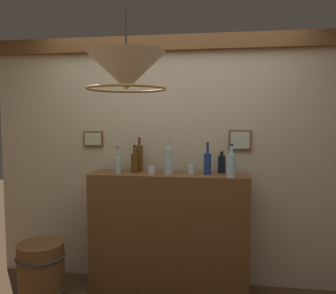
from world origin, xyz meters
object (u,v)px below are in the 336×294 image
object	(u,v)px
liquor_bottle_rye	(169,161)
liquor_bottle_scotch	(139,158)
liquor_bottle_tequila	(222,164)
glass_tumbler_shot	(192,169)
liquor_bottle_vodka	(118,164)
glass_tumbler_highball	(170,167)
pendant_lamp	(126,72)
glass_tumbler_rocks	(151,171)
liquor_bottle_gin	(135,162)
liquor_bottle_mezcal	(231,165)
liquor_bottle_brandy	(207,163)
wooden_barrel	(41,273)

from	to	relation	value
liquor_bottle_rye	liquor_bottle_scotch	world-z (taller)	liquor_bottle_scotch
liquor_bottle_tequila	glass_tumbler_shot	xyz separation A→B (m)	(-0.27, -0.07, -0.05)
liquor_bottle_vodka	glass_tumbler_highball	distance (m)	0.49
liquor_bottle_rye	pendant_lamp	world-z (taller)	pendant_lamp
liquor_bottle_rye	glass_tumbler_highball	distance (m)	0.13
liquor_bottle_rye	glass_tumbler_rocks	xyz separation A→B (m)	(-0.15, -0.06, -0.09)
liquor_bottle_rye	glass_tumbler_shot	xyz separation A→B (m)	(0.20, 0.05, -0.08)
liquor_bottle_scotch	liquor_bottle_gin	bearing A→B (deg)	-103.60
liquor_bottle_scotch	liquor_bottle_rye	bearing A→B (deg)	-21.94
liquor_bottle_gin	glass_tumbler_rocks	size ratio (longest dim) A/B	3.56
liquor_bottle_scotch	glass_tumbler_highball	distance (m)	0.31
liquor_bottle_mezcal	liquor_bottle_brandy	distance (m)	0.24
liquor_bottle_tequila	pendant_lamp	size ratio (longest dim) A/B	0.42
glass_tumbler_shot	pendant_lamp	world-z (taller)	pendant_lamp
liquor_bottle_scotch	liquor_bottle_tequila	bearing A→B (deg)	-0.06
glass_tumbler_rocks	liquor_bottle_mezcal	bearing A→B (deg)	-3.47
glass_tumbler_rocks	glass_tumbler_highball	size ratio (longest dim) A/B	0.75
glass_tumbler_shot	glass_tumbler_highball	bearing A→B (deg)	166.82
liquor_bottle_vodka	pendant_lamp	distance (m)	1.20
glass_tumbler_shot	liquor_bottle_mezcal	bearing A→B (deg)	-23.87
liquor_bottle_brandy	glass_tumbler_highball	bearing A→B (deg)	166.84
liquor_bottle_vodka	liquor_bottle_scotch	bearing A→B (deg)	42.71
glass_tumbler_highball	liquor_bottle_tequila	bearing A→B (deg)	2.18
wooden_barrel	liquor_bottle_vodka	bearing A→B (deg)	27.30
liquor_bottle_tequila	glass_tumbler_rocks	bearing A→B (deg)	-164.07
liquor_bottle_vodka	liquor_bottle_gin	world-z (taller)	liquor_bottle_gin
liquor_bottle_rye	liquor_bottle_gin	world-z (taller)	liquor_bottle_rye
liquor_bottle_scotch	wooden_barrel	distance (m)	1.34
wooden_barrel	glass_tumbler_shot	bearing A→B (deg)	17.44
liquor_bottle_rye	liquor_bottle_scotch	xyz separation A→B (m)	(-0.30, 0.12, 0.01)
liquor_bottle_vodka	liquor_bottle_gin	xyz separation A→B (m)	(0.14, 0.06, 0.01)
liquor_bottle_scotch	glass_tumbler_shot	world-z (taller)	liquor_bottle_scotch
liquor_bottle_tequila	glass_tumbler_highball	bearing A→B (deg)	-177.82
liquor_bottle_gin	pendant_lamp	bearing A→B (deg)	-78.74
liquor_bottle_vodka	glass_tumbler_rocks	xyz separation A→B (m)	(0.32, -0.02, -0.05)
liquor_bottle_vodka	glass_tumbler_shot	distance (m)	0.68
liquor_bottle_vodka	wooden_barrel	world-z (taller)	liquor_bottle_vodka
liquor_bottle_rye	wooden_barrel	size ratio (longest dim) A/B	0.59
liquor_bottle_scotch	glass_tumbler_highball	bearing A→B (deg)	-3.64
liquor_bottle_vodka	liquor_bottle_tequila	xyz separation A→B (m)	(0.95, 0.15, 0.00)
liquor_bottle_mezcal	liquor_bottle_rye	distance (m)	0.57
liquor_bottle_tequila	glass_tumbler_shot	bearing A→B (deg)	-166.40
glass_tumbler_highball	pendant_lamp	bearing A→B (deg)	-97.21
glass_tumbler_highball	wooden_barrel	world-z (taller)	glass_tumbler_highball
liquor_bottle_vodka	liquor_bottle_tequila	world-z (taller)	liquor_bottle_vodka
liquor_bottle_scotch	glass_tumbler_rocks	world-z (taller)	liquor_bottle_scotch
glass_tumbler_shot	wooden_barrel	distance (m)	1.61
wooden_barrel	liquor_bottle_brandy	bearing A→B (deg)	14.48
glass_tumbler_shot	liquor_bottle_brandy	bearing A→B (deg)	-13.13
liquor_bottle_rye	liquor_bottle_gin	bearing A→B (deg)	175.94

